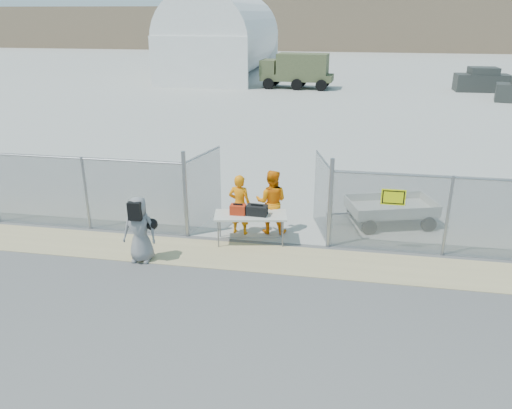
% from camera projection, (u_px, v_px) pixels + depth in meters
% --- Properties ---
extents(ground, '(160.00, 160.00, 0.00)m').
position_uv_depth(ground, '(242.00, 275.00, 12.16)').
color(ground, '#424242').
extents(tarmac_inside, '(160.00, 80.00, 0.01)m').
position_uv_depth(tarmac_inside, '(324.00, 76.00, 50.75)').
color(tarmac_inside, '#A7A8A0').
rests_on(tarmac_inside, ground).
extents(dirt_strip, '(44.00, 1.60, 0.01)m').
position_uv_depth(dirt_strip, '(249.00, 257.00, 13.08)').
color(dirt_strip, tan).
rests_on(dirt_strip, ground).
extents(distant_hills, '(140.00, 6.00, 9.00)m').
position_uv_depth(distant_hills, '(367.00, 22.00, 81.40)').
color(distant_hills, '#7F684F').
rests_on(distant_hills, ground).
extents(chain_link_fence, '(40.00, 0.20, 2.20)m').
position_uv_depth(chain_link_fence, '(256.00, 204.00, 13.60)').
color(chain_link_fence, gray).
rests_on(chain_link_fence, ground).
extents(quonset_hangar, '(9.00, 18.00, 8.00)m').
position_uv_depth(quonset_hangar, '(223.00, 34.00, 49.10)').
color(quonset_hangar, white).
rests_on(quonset_hangar, ground).
extents(folding_table, '(2.08, 1.15, 0.84)m').
position_uv_depth(folding_table, '(251.00, 228.00, 13.79)').
color(folding_table, beige).
rests_on(folding_table, ground).
extents(orange_bag, '(0.43, 0.29, 0.26)m').
position_uv_depth(orange_bag, '(238.00, 209.00, 13.62)').
color(orange_bag, red).
rests_on(orange_bag, folding_table).
extents(black_duffel, '(0.58, 0.36, 0.27)m').
position_uv_depth(black_duffel, '(257.00, 210.00, 13.56)').
color(black_duffel, black).
rests_on(black_duffel, folding_table).
extents(security_worker_left, '(0.69, 0.50, 1.77)m').
position_uv_depth(security_worker_left, '(240.00, 205.00, 14.18)').
color(security_worker_left, orange).
rests_on(security_worker_left, ground).
extents(security_worker_right, '(0.92, 0.72, 1.88)m').
position_uv_depth(security_worker_right, '(271.00, 202.00, 14.25)').
color(security_worker_right, orange).
rests_on(security_worker_right, ground).
extents(visitor, '(0.87, 0.58, 1.74)m').
position_uv_depth(visitor, '(140.00, 229.00, 12.61)').
color(visitor, gray).
rests_on(visitor, ground).
extents(utility_trailer, '(3.64, 2.60, 0.80)m').
position_uv_depth(utility_trailer, '(390.00, 211.00, 15.04)').
color(utility_trailer, beige).
rests_on(utility_trailer, ground).
extents(military_truck, '(6.11, 2.62, 2.85)m').
position_uv_depth(military_truck, '(297.00, 71.00, 41.73)').
color(military_truck, '#4F5633').
rests_on(military_truck, ground).
extents(parked_vehicle_mid, '(4.17, 1.96, 1.87)m').
position_uv_depth(parked_vehicle_mid, '(482.00, 80.00, 40.19)').
color(parked_vehicle_mid, '#303330').
rests_on(parked_vehicle_mid, ground).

